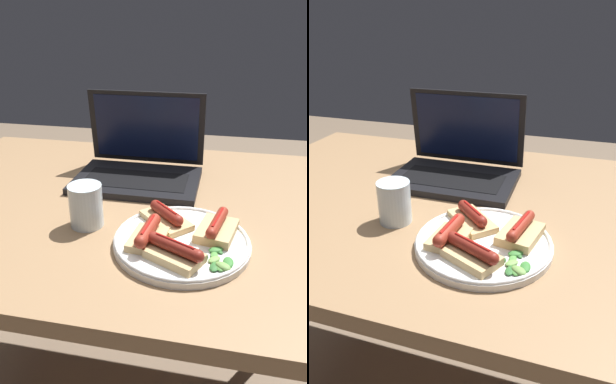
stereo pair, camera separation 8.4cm
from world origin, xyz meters
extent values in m
cube|color=#93704C|center=(0.00, 0.00, 0.70)|extent=(1.19, 0.85, 0.04)
cylinder|color=#93704C|center=(0.51, 0.34, 0.34)|extent=(0.04, 0.04, 0.68)
cylinder|color=#93704C|center=(-0.51, 0.34, 0.34)|extent=(0.04, 0.04, 0.68)
cube|color=black|center=(0.01, 0.10, 0.73)|extent=(0.34, 0.22, 0.02)
cube|color=black|center=(0.01, 0.09, 0.74)|extent=(0.28, 0.12, 0.00)
cube|color=black|center=(0.01, 0.22, 0.84)|extent=(0.34, 0.03, 0.21)
cube|color=#0C1433|center=(0.01, 0.22, 0.84)|extent=(0.30, 0.02, 0.19)
cylinder|color=white|center=(0.17, -0.18, 0.73)|extent=(0.28, 0.28, 0.01)
torus|color=white|center=(0.17, -0.18, 0.73)|extent=(0.27, 0.27, 0.01)
cube|color=tan|center=(0.17, -0.25, 0.74)|extent=(0.12, 0.10, 0.02)
cylinder|color=maroon|center=(0.17, -0.25, 0.76)|extent=(0.10, 0.06, 0.02)
sphere|color=maroon|center=(0.21, -0.27, 0.76)|extent=(0.02, 0.02, 0.02)
sphere|color=maroon|center=(0.12, -0.23, 0.76)|extent=(0.02, 0.02, 0.02)
cylinder|color=red|center=(0.17, -0.25, 0.77)|extent=(0.08, 0.04, 0.01)
cube|color=tan|center=(0.13, -0.12, 0.74)|extent=(0.13, 0.13, 0.01)
cylinder|color=maroon|center=(0.13, -0.12, 0.76)|extent=(0.08, 0.08, 0.02)
sphere|color=maroon|center=(0.10, -0.09, 0.76)|extent=(0.02, 0.02, 0.02)
sphere|color=maroon|center=(0.16, -0.15, 0.76)|extent=(0.02, 0.02, 0.02)
cylinder|color=red|center=(0.13, -0.12, 0.77)|extent=(0.05, 0.05, 0.00)
cube|color=tan|center=(0.24, -0.14, 0.74)|extent=(0.09, 0.11, 0.02)
cylinder|color=maroon|center=(0.24, -0.14, 0.76)|extent=(0.04, 0.10, 0.02)
sphere|color=maroon|center=(0.25, -0.10, 0.76)|extent=(0.02, 0.02, 0.02)
sphere|color=maroon|center=(0.23, -0.19, 0.76)|extent=(0.02, 0.02, 0.02)
cylinder|color=red|center=(0.24, -0.14, 0.77)|extent=(0.02, 0.08, 0.01)
cube|color=tan|center=(0.11, -0.20, 0.74)|extent=(0.08, 0.10, 0.02)
cylinder|color=maroon|center=(0.11, -0.20, 0.76)|extent=(0.03, 0.09, 0.03)
sphere|color=maroon|center=(0.10, -0.25, 0.76)|extent=(0.03, 0.03, 0.03)
sphere|color=maroon|center=(0.11, -0.16, 0.76)|extent=(0.03, 0.03, 0.03)
cylinder|color=red|center=(0.11, -0.20, 0.77)|extent=(0.01, 0.08, 0.01)
ellipsoid|color=#709E4C|center=(0.24, -0.23, 0.74)|extent=(0.02, 0.02, 0.01)
ellipsoid|color=#2D662D|center=(0.22, -0.23, 0.74)|extent=(0.02, 0.02, 0.01)
ellipsoid|color=#387A33|center=(0.27, -0.24, 0.74)|extent=(0.02, 0.03, 0.01)
ellipsoid|color=#4C8E3D|center=(0.24, -0.22, 0.74)|extent=(0.01, 0.02, 0.01)
ellipsoid|color=#709E4C|center=(0.26, -0.26, 0.74)|extent=(0.04, 0.03, 0.01)
ellipsoid|color=#387A33|center=(0.24, -0.21, 0.74)|extent=(0.03, 0.03, 0.01)
ellipsoid|color=#4C8E3D|center=(0.25, -0.26, 0.74)|extent=(0.02, 0.03, 0.01)
ellipsoid|color=#709E4C|center=(0.24, -0.24, 0.74)|extent=(0.03, 0.03, 0.01)
ellipsoid|color=#2D662D|center=(0.24, -0.26, 0.74)|extent=(0.02, 0.03, 0.01)
ellipsoid|color=#2D662D|center=(0.25, -0.21, 0.73)|extent=(0.02, 0.02, 0.00)
cylinder|color=silver|center=(-0.04, -0.14, 0.77)|extent=(0.07, 0.07, 0.10)
camera|label=1|loc=(0.24, -0.81, 1.14)|focal=35.00mm
camera|label=2|loc=(0.33, -0.79, 1.14)|focal=35.00mm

